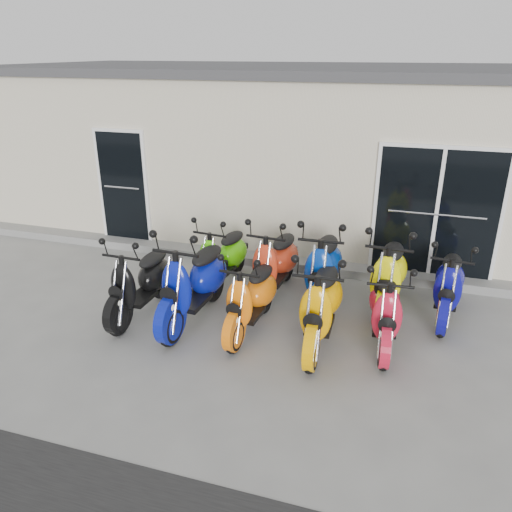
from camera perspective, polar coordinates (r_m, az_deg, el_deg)
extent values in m
plane|color=gray|center=(7.46, -1.38, -7.03)|extent=(80.00, 80.00, 0.00)
cube|color=beige|center=(11.72, 6.83, 12.17)|extent=(14.00, 6.00, 3.20)
cube|color=#3F3F42|center=(11.54, 7.24, 20.40)|extent=(14.20, 6.20, 0.16)
cube|color=gray|center=(9.16, 2.63, -0.64)|extent=(14.00, 0.40, 0.15)
cube|color=black|center=(10.14, -14.95, 7.99)|extent=(1.07, 0.08, 2.22)
cube|color=black|center=(8.67, 19.96, 4.97)|extent=(2.02, 0.08, 2.22)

